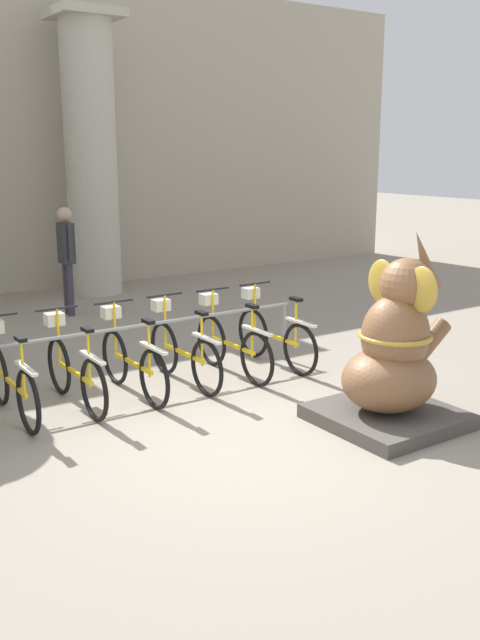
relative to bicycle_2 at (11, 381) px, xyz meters
name	(u,v)px	position (x,y,z in m)	size (l,w,h in m)	color
ground_plane	(251,439)	(1.72, -1.85, -0.40)	(60.00, 60.00, 0.00)	gray
column_right	(91,155)	(3.37, 5.75, 2.22)	(1.20, 1.20, 5.16)	#BCB7A8
bike_rack	(98,342)	(1.01, 0.10, 0.23)	(5.31, 0.05, 0.77)	gray
bicycle_2	(11,381)	(0.00, 0.00, 0.00)	(0.48, 1.67, 1.01)	black
bicycle_3	(74,370)	(0.67, -0.02, 0.00)	(0.48, 1.67, 1.01)	black
bicycle_4	(132,361)	(1.34, -0.05, 0.00)	(0.48, 1.67, 1.01)	black
bicycle_5	(183,351)	(2.02, -0.02, 0.00)	(0.48, 1.67, 1.01)	black
bicycle_6	(231,343)	(2.69, -0.05, 0.00)	(0.48, 1.67, 1.01)	black
bicycle_7	(274,335)	(3.36, -0.02, 0.00)	(0.48, 1.67, 1.01)	black
elephant_statue	(394,359)	(3.16, -2.30, 0.27)	(1.30, 1.30, 1.98)	#4C4742
person_pedestrian	(66,250)	(2.22, 4.20, 0.70)	(0.24, 0.47, 1.81)	#383342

